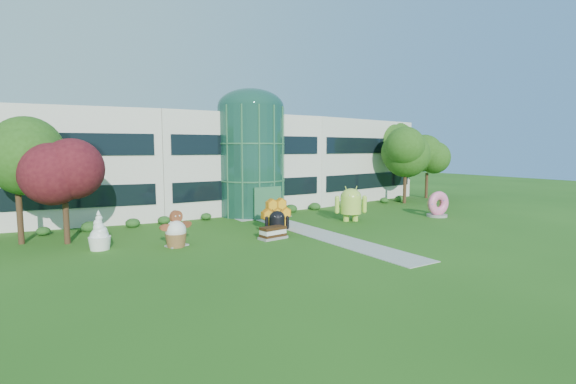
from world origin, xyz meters
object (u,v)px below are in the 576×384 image
android_black (277,221)px  donut (437,204)px  gingerbread (176,228)px  android_green (351,202)px

android_black → donut: (16.20, -0.69, 0.14)m
android_black → gingerbread: size_ratio=0.82×
donut → gingerbread: size_ratio=0.93×
donut → gingerbread: bearing=-174.6°
gingerbread → donut: bearing=-19.6°
android_green → donut: size_ratio=1.40×
android_green → android_black: bearing=-144.5°
android_black → donut: bearing=20.8°
android_black → donut: size_ratio=0.88×
android_green → donut: (8.09, -2.30, -0.46)m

